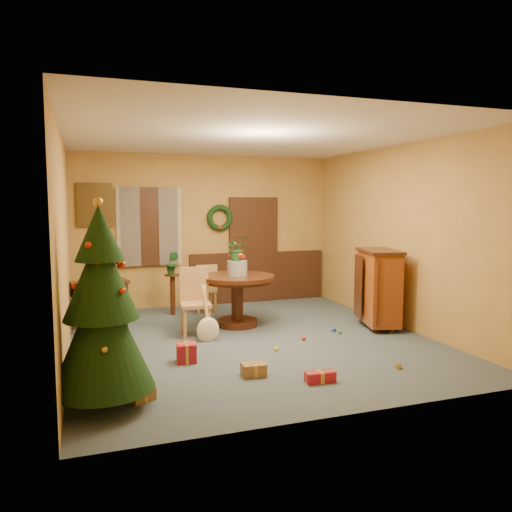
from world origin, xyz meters
name	(u,v)px	position (x,y,z in m)	size (l,w,h in m)	color
room_envelope	(217,248)	(0.21, 2.70, 1.12)	(5.50, 5.50, 5.50)	#33414B
dining_table	(237,291)	(0.05, 0.87, 0.58)	(1.20, 1.20, 0.83)	black
urn	(237,268)	(0.05, 0.87, 0.95)	(0.32, 0.32, 0.24)	slate
centerpiece_plant	(237,248)	(0.05, 0.87, 1.26)	(0.35, 0.31, 0.39)	#1E4C23
chair_near	(195,299)	(-0.71, 0.58, 0.54)	(0.48, 0.48, 1.01)	olive
chair_far	(205,287)	(-0.21, 1.98, 0.48)	(0.39, 0.39, 0.89)	olive
guitar	(208,314)	(-0.61, 0.15, 0.39)	(0.33, 0.16, 0.78)	beige
plant_stand	(173,290)	(-0.80, 2.03, 0.45)	(0.28, 0.28, 0.73)	black
stand_plant	(172,263)	(-0.80, 2.03, 0.93)	(0.23, 0.18, 0.41)	#19471E
christmas_tree	(102,309)	(-2.12, -1.79, 0.96)	(0.98, 0.98, 2.03)	#382111
writing_desk	(99,293)	(-2.06, 1.41, 0.58)	(0.93, 0.58, 0.77)	black
sideboard	(379,286)	(2.15, 0.04, 0.67)	(0.75, 1.07, 1.25)	#59220A
gift_a	(254,370)	(-0.46, -1.44, 0.07)	(0.28, 0.21, 0.15)	brown
gift_b	(186,353)	(-1.10, -0.70, 0.12)	(0.26, 0.26, 0.24)	maroon
gift_c	(141,394)	(-1.77, -1.78, 0.07)	(0.30, 0.26, 0.14)	brown
gift_d	(320,377)	(0.17, -1.88, 0.06)	(0.34, 0.15, 0.12)	maroon
toy_a	(334,330)	(1.34, 0.02, 0.03)	(0.08, 0.05, 0.05)	#24539D
toy_b	(340,332)	(1.37, -0.14, 0.03)	(0.06, 0.06, 0.06)	#24853D
toy_c	(276,350)	(0.13, -0.65, 0.03)	(0.08, 0.05, 0.05)	gold
toy_d	(304,338)	(0.70, -0.27, 0.03)	(0.06, 0.06, 0.06)	red
toy_e	(398,367)	(1.25, -1.79, 0.03)	(0.08, 0.05, 0.05)	gold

